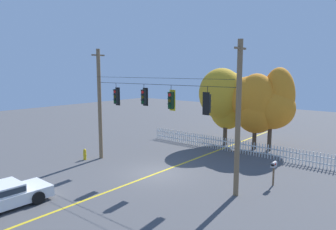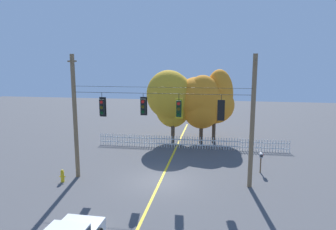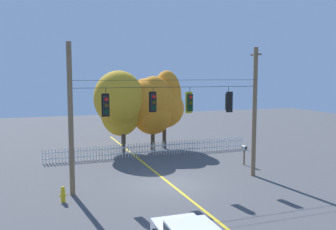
{
  "view_description": "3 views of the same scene",
  "coord_description": "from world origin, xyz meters",
  "px_view_note": "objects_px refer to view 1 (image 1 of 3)",
  "views": [
    {
      "loc": [
        12.85,
        -14.38,
        6.49
      ],
      "look_at": [
        0.07,
        1.05,
        3.65
      ],
      "focal_mm": 33.6,
      "sensor_mm": 36.0,
      "label": 1
    },
    {
      "loc": [
        3.49,
        -19.05,
        7.79
      ],
      "look_at": [
        0.38,
        0.81,
        4.18
      ],
      "focal_mm": 34.21,
      "sensor_mm": 36.0,
      "label": 2
    },
    {
      "loc": [
        -7.29,
        -19.66,
        6.28
      ],
      "look_at": [
        -0.0,
        0.46,
        4.01
      ],
      "focal_mm": 39.57,
      "sensor_mm": 36.0,
      "label": 3
    }
  ],
  "objects_px": {
    "traffic_signal_eastbound_side": "(207,103)",
    "fire_hydrant": "(85,154)",
    "traffic_signal_northbound_primary": "(116,96)",
    "autumn_maple_near_fence": "(226,99)",
    "traffic_signal_northbound_secondary": "(171,100)",
    "autumn_maple_mid": "(254,103)",
    "traffic_signal_westbound_side": "(144,97)",
    "autumn_oak_far_east": "(274,103)",
    "roadside_mailbox": "(274,166)"
  },
  "relations": [
    {
      "from": "autumn_maple_near_fence",
      "to": "autumn_oak_far_east",
      "type": "bearing_deg",
      "value": 10.7
    },
    {
      "from": "traffic_signal_westbound_side",
      "to": "roadside_mailbox",
      "type": "bearing_deg",
      "value": 19.21
    },
    {
      "from": "traffic_signal_northbound_primary",
      "to": "traffic_signal_westbound_side",
      "type": "distance_m",
      "value": 2.66
    },
    {
      "from": "traffic_signal_westbound_side",
      "to": "autumn_maple_mid",
      "type": "bearing_deg",
      "value": 73.6
    },
    {
      "from": "traffic_signal_northbound_primary",
      "to": "autumn_maple_near_fence",
      "type": "relative_size",
      "value": 0.23
    },
    {
      "from": "traffic_signal_northbound_secondary",
      "to": "autumn_oak_far_east",
      "type": "relative_size",
      "value": 0.23
    },
    {
      "from": "traffic_signal_westbound_side",
      "to": "autumn_maple_near_fence",
      "type": "distance_m",
      "value": 9.88
    },
    {
      "from": "traffic_signal_eastbound_side",
      "to": "traffic_signal_westbound_side",
      "type": "bearing_deg",
      "value": 179.77
    },
    {
      "from": "autumn_oak_far_east",
      "to": "roadside_mailbox",
      "type": "xyz_separation_m",
      "value": [
        3.21,
        -7.96,
        -2.7
      ]
    },
    {
      "from": "traffic_signal_northbound_primary",
      "to": "autumn_maple_mid",
      "type": "xyz_separation_m",
      "value": [
        5.6,
        10.01,
        -0.9
      ]
    },
    {
      "from": "autumn_maple_near_fence",
      "to": "autumn_oak_far_east",
      "type": "height_order",
      "value": "autumn_oak_far_east"
    },
    {
      "from": "traffic_signal_northbound_primary",
      "to": "roadside_mailbox",
      "type": "height_order",
      "value": "traffic_signal_northbound_primary"
    },
    {
      "from": "autumn_oak_far_east",
      "to": "traffic_signal_northbound_secondary",
      "type": "bearing_deg",
      "value": -101.41
    },
    {
      "from": "traffic_signal_northbound_secondary",
      "to": "traffic_signal_northbound_primary",
      "type": "bearing_deg",
      "value": 180.0
    },
    {
      "from": "traffic_signal_eastbound_side",
      "to": "fire_hydrant",
      "type": "xyz_separation_m",
      "value": [
        -9.82,
        -1.04,
        -4.32
      ]
    },
    {
      "from": "traffic_signal_northbound_primary",
      "to": "fire_hydrant",
      "type": "relative_size",
      "value": 1.91
    },
    {
      "from": "traffic_signal_westbound_side",
      "to": "fire_hydrant",
      "type": "height_order",
      "value": "traffic_signal_westbound_side"
    },
    {
      "from": "roadside_mailbox",
      "to": "traffic_signal_northbound_secondary",
      "type": "bearing_deg",
      "value": -153.77
    },
    {
      "from": "traffic_signal_westbound_side",
      "to": "fire_hydrant",
      "type": "xyz_separation_m",
      "value": [
        -5.08,
        -1.06,
        -4.43
      ]
    },
    {
      "from": "traffic_signal_eastbound_side",
      "to": "traffic_signal_northbound_secondary",
      "type": "bearing_deg",
      "value": 179.55
    },
    {
      "from": "autumn_maple_mid",
      "to": "traffic_signal_northbound_secondary",
      "type": "bearing_deg",
      "value": -94.18
    },
    {
      "from": "traffic_signal_westbound_side",
      "to": "traffic_signal_eastbound_side",
      "type": "relative_size",
      "value": 0.91
    },
    {
      "from": "traffic_signal_northbound_primary",
      "to": "autumn_maple_near_fence",
      "type": "xyz_separation_m",
      "value": [
        3.03,
        9.84,
        -0.66
      ]
    },
    {
      "from": "traffic_signal_northbound_secondary",
      "to": "traffic_signal_eastbound_side",
      "type": "distance_m",
      "value": 2.53
    },
    {
      "from": "traffic_signal_northbound_secondary",
      "to": "traffic_signal_eastbound_side",
      "type": "relative_size",
      "value": 0.99
    },
    {
      "from": "traffic_signal_northbound_primary",
      "to": "autumn_maple_mid",
      "type": "bearing_deg",
      "value": 60.75
    },
    {
      "from": "traffic_signal_westbound_side",
      "to": "traffic_signal_northbound_secondary",
      "type": "relative_size",
      "value": 0.91
    },
    {
      "from": "traffic_signal_northbound_secondary",
      "to": "fire_hydrant",
      "type": "height_order",
      "value": "traffic_signal_northbound_secondary"
    },
    {
      "from": "traffic_signal_northbound_secondary",
      "to": "autumn_oak_far_east",
      "type": "xyz_separation_m",
      "value": [
        2.14,
        10.6,
        -0.9
      ]
    },
    {
      "from": "traffic_signal_northbound_primary",
      "to": "traffic_signal_northbound_secondary",
      "type": "bearing_deg",
      "value": -0.0
    },
    {
      "from": "autumn_oak_far_east",
      "to": "roadside_mailbox",
      "type": "distance_m",
      "value": 9.0
    },
    {
      "from": "traffic_signal_eastbound_side",
      "to": "autumn_maple_mid",
      "type": "bearing_deg",
      "value": 100.17
    },
    {
      "from": "traffic_signal_westbound_side",
      "to": "autumn_maple_near_fence",
      "type": "xyz_separation_m",
      "value": [
        0.37,
        9.85,
        -0.77
      ]
    },
    {
      "from": "autumn_maple_near_fence",
      "to": "traffic_signal_northbound_primary",
      "type": "bearing_deg",
      "value": -107.09
    },
    {
      "from": "autumn_oak_far_east",
      "to": "traffic_signal_northbound_primary",
      "type": "bearing_deg",
      "value": -123.49
    },
    {
      "from": "autumn_maple_near_fence",
      "to": "autumn_maple_mid",
      "type": "bearing_deg",
      "value": 3.65
    },
    {
      "from": "autumn_maple_near_fence",
      "to": "fire_hydrant",
      "type": "distance_m",
      "value": 12.72
    },
    {
      "from": "traffic_signal_northbound_primary",
      "to": "traffic_signal_eastbound_side",
      "type": "relative_size",
      "value": 1.01
    },
    {
      "from": "traffic_signal_westbound_side",
      "to": "roadside_mailbox",
      "type": "height_order",
      "value": "traffic_signal_westbound_side"
    },
    {
      "from": "traffic_signal_westbound_side",
      "to": "traffic_signal_northbound_secondary",
      "type": "xyz_separation_m",
      "value": [
        2.21,
        0.0,
        -0.09
      ]
    },
    {
      "from": "autumn_maple_mid",
      "to": "roadside_mailbox",
      "type": "relative_size",
      "value": 4.47
    },
    {
      "from": "traffic_signal_westbound_side",
      "to": "autumn_maple_mid",
      "type": "xyz_separation_m",
      "value": [
        2.95,
        10.01,
        -1.01
      ]
    },
    {
      "from": "traffic_signal_northbound_secondary",
      "to": "autumn_maple_near_fence",
      "type": "relative_size",
      "value": 0.23
    },
    {
      "from": "traffic_signal_eastbound_side",
      "to": "autumn_maple_near_fence",
      "type": "xyz_separation_m",
      "value": [
        -4.38,
        9.86,
        -0.67
      ]
    },
    {
      "from": "traffic_signal_westbound_side",
      "to": "traffic_signal_northbound_secondary",
      "type": "height_order",
      "value": "same"
    },
    {
      "from": "traffic_signal_westbound_side",
      "to": "traffic_signal_northbound_primary",
      "type": "bearing_deg",
      "value": 179.98
    },
    {
      "from": "traffic_signal_eastbound_side",
      "to": "fire_hydrant",
      "type": "distance_m",
      "value": 10.78
    },
    {
      "from": "autumn_oak_far_east",
      "to": "roadside_mailbox",
      "type": "bearing_deg",
      "value": -68.06
    },
    {
      "from": "traffic_signal_northbound_primary",
      "to": "traffic_signal_eastbound_side",
      "type": "height_order",
      "value": "same"
    },
    {
      "from": "traffic_signal_northbound_primary",
      "to": "traffic_signal_northbound_secondary",
      "type": "distance_m",
      "value": 4.87
    }
  ]
}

